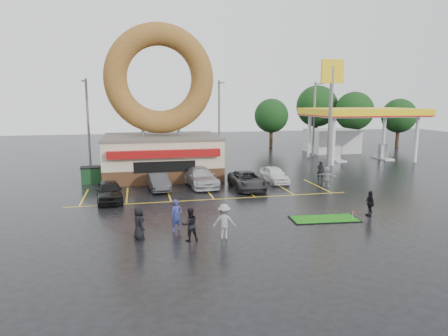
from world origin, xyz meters
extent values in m
plane|color=black|center=(0.00, 0.00, 0.00)|extent=(120.00, 120.00, 0.00)
cube|color=#472B19|center=(-3.00, 13.00, 0.60)|extent=(10.00, 8.00, 1.20)
cube|color=beige|center=(-3.00, 13.00, 2.35)|extent=(10.00, 8.00, 2.30)
cube|color=#59544C|center=(-3.00, 13.00, 3.60)|extent=(10.20, 8.20, 0.20)
cube|color=maroon|center=(-3.00, 8.70, 2.60)|extent=(9.00, 0.60, 0.60)
cylinder|color=slate|center=(-4.60, 13.00, 4.30)|extent=(0.30, 0.30, 1.20)
cylinder|color=slate|center=(-1.40, 13.00, 4.30)|extent=(0.30, 0.30, 1.20)
torus|color=brown|center=(-3.00, 13.00, 8.70)|extent=(9.60, 2.00, 9.60)
cylinder|color=silver|center=(15.00, 15.00, 2.50)|extent=(0.40, 0.40, 5.00)
cylinder|color=silver|center=(25.00, 15.00, 2.50)|extent=(0.40, 0.40, 5.00)
cylinder|color=silver|center=(15.00, 21.00, 2.50)|extent=(0.40, 0.40, 5.00)
cylinder|color=silver|center=(25.00, 21.00, 2.50)|extent=(0.40, 0.40, 5.00)
cube|color=silver|center=(20.00, 18.00, 5.25)|extent=(12.00, 8.00, 0.50)
cube|color=yellow|center=(20.00, 18.00, 5.55)|extent=(12.30, 8.30, 0.70)
cube|color=#99999E|center=(17.00, 18.00, 0.90)|extent=(0.90, 0.60, 1.60)
cube|color=#99999E|center=(23.00, 18.00, 0.90)|extent=(0.90, 0.60, 1.60)
cube|color=silver|center=(20.00, 25.00, 1.50)|extent=(6.00, 5.00, 3.00)
cylinder|color=slate|center=(13.00, 12.00, 5.00)|extent=(0.36, 0.36, 10.00)
cube|color=yellow|center=(13.00, 12.00, 9.50)|extent=(2.20, 0.30, 2.20)
cylinder|color=slate|center=(-10.00, 20.00, 4.50)|extent=(0.24, 0.24, 9.00)
cylinder|color=slate|center=(-10.00, 19.00, 8.70)|extent=(0.12, 2.00, 0.12)
cube|color=slate|center=(-10.00, 18.00, 8.65)|extent=(0.40, 0.18, 0.12)
cylinder|color=slate|center=(4.00, 21.00, 4.50)|extent=(0.24, 0.24, 9.00)
cylinder|color=slate|center=(4.00, 20.00, 8.70)|extent=(0.12, 2.00, 0.12)
cube|color=slate|center=(4.00, 19.00, 8.65)|extent=(0.40, 0.18, 0.12)
cylinder|color=slate|center=(16.00, 22.00, 4.50)|extent=(0.24, 0.24, 9.00)
cylinder|color=slate|center=(16.00, 21.00, 8.70)|extent=(0.12, 2.00, 0.12)
cube|color=slate|center=(16.00, 20.00, 8.65)|extent=(0.40, 0.18, 0.12)
cylinder|color=#332114|center=(26.00, 30.00, 1.44)|extent=(0.50, 0.50, 2.88)
sphere|color=black|center=(26.00, 30.00, 5.20)|extent=(5.60, 5.60, 5.60)
cylinder|color=#332114|center=(32.00, 28.00, 1.26)|extent=(0.50, 0.50, 2.52)
sphere|color=black|center=(32.00, 28.00, 4.55)|extent=(4.90, 4.90, 4.90)
cylinder|color=#332114|center=(22.00, 34.00, 1.62)|extent=(0.50, 0.50, 3.24)
sphere|color=black|center=(22.00, 34.00, 5.85)|extent=(6.30, 6.30, 6.30)
cylinder|color=#332114|center=(14.00, 32.00, 1.26)|extent=(0.50, 0.50, 2.52)
sphere|color=black|center=(14.00, 32.00, 4.55)|extent=(4.90, 4.90, 4.90)
imported|color=black|center=(-7.13, 4.46, 0.71)|extent=(2.08, 4.30, 1.42)
imported|color=#313134|center=(-3.65, 7.19, 0.65)|extent=(1.79, 4.09, 1.31)
imported|color=#AFAEB3|center=(-0.27, 7.88, 0.75)|extent=(2.71, 5.40, 1.51)
imported|color=#29292C|center=(3.14, 6.10, 0.68)|extent=(2.30, 4.91, 1.36)
imported|color=white|center=(6.04, 8.00, 0.67)|extent=(1.73, 4.00, 1.34)
imported|color=navy|center=(-3.23, -2.83, 0.86)|extent=(0.73, 0.61, 1.72)
imported|color=black|center=(-2.73, -4.45, 0.83)|extent=(0.89, 0.74, 1.66)
imported|color=gray|center=(-1.02, -4.56, 0.90)|extent=(1.29, 0.93, 1.80)
imported|color=black|center=(-5.21, -3.68, 0.84)|extent=(0.81, 0.96, 1.68)
imported|color=black|center=(8.37, -2.53, 0.77)|extent=(0.46, 0.94, 1.54)
imported|color=#949497|center=(9.58, 5.53, 0.81)|extent=(1.42, 1.38, 1.62)
imported|color=black|center=(10.22, 7.95, 0.84)|extent=(0.73, 0.67, 1.67)
cube|color=#173B1E|center=(-8.88, 11.06, 0.65)|extent=(1.87, 1.31, 1.30)
cube|color=black|center=(5.41, -2.62, 0.02)|extent=(4.07, 2.03, 0.04)
cube|color=#1C7613|center=(5.41, -2.62, 0.05)|extent=(3.87, 1.83, 0.03)
cylinder|color=silver|center=(6.99, -3.02, 0.27)|extent=(0.02, 0.02, 0.45)
cube|color=red|center=(7.06, -3.02, 0.45)|extent=(0.14, 0.01, 0.10)
camera|label=1|loc=(-5.14, -23.31, 6.95)|focal=32.00mm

